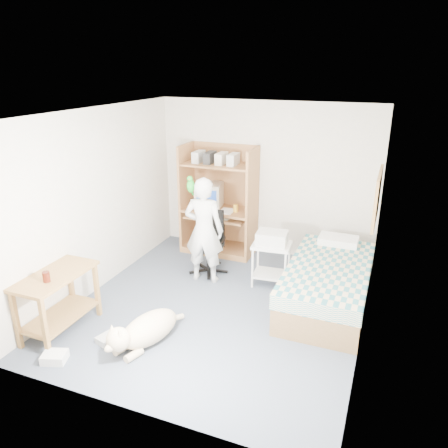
% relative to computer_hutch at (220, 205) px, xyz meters
% --- Properties ---
extents(floor, '(4.00, 4.00, 0.00)m').
position_rel_computer_hutch_xyz_m(floor, '(0.70, -1.74, -0.82)').
color(floor, '#464E60').
rests_on(floor, ground).
extents(wall_back, '(3.60, 0.02, 2.50)m').
position_rel_computer_hutch_xyz_m(wall_back, '(0.70, 0.26, 0.43)').
color(wall_back, silver).
rests_on(wall_back, floor).
extents(wall_right, '(0.02, 4.00, 2.50)m').
position_rel_computer_hutch_xyz_m(wall_right, '(2.50, -1.74, 0.43)').
color(wall_right, silver).
rests_on(wall_right, floor).
extents(wall_left, '(0.02, 4.00, 2.50)m').
position_rel_computer_hutch_xyz_m(wall_left, '(-1.10, -1.74, 0.43)').
color(wall_left, silver).
rests_on(wall_left, floor).
extents(ceiling, '(3.60, 4.00, 0.02)m').
position_rel_computer_hutch_xyz_m(ceiling, '(0.70, -1.74, 1.68)').
color(ceiling, white).
rests_on(ceiling, wall_back).
extents(computer_hutch, '(1.20, 0.63, 1.80)m').
position_rel_computer_hutch_xyz_m(computer_hutch, '(0.00, 0.00, 0.00)').
color(computer_hutch, '#905D32').
rests_on(computer_hutch, floor).
extents(bed, '(1.02, 2.02, 0.66)m').
position_rel_computer_hutch_xyz_m(bed, '(2.00, -1.12, -0.53)').
color(bed, brown).
rests_on(bed, floor).
extents(side_desk, '(0.50, 1.00, 0.75)m').
position_rel_computer_hutch_xyz_m(side_desk, '(-0.85, -2.94, -0.33)').
color(side_desk, brown).
rests_on(side_desk, floor).
extents(corkboard, '(0.04, 0.94, 0.66)m').
position_rel_computer_hutch_xyz_m(corkboard, '(2.47, -0.84, 0.63)').
color(corkboard, '#8E603F').
rests_on(corkboard, wall_right).
extents(office_chair, '(0.53, 0.53, 0.94)m').
position_rel_computer_hutch_xyz_m(office_chair, '(0.15, -0.80, -0.49)').
color(office_chair, black).
rests_on(office_chair, floor).
extents(person, '(0.61, 0.43, 1.56)m').
position_rel_computer_hutch_xyz_m(person, '(0.20, -1.10, -0.04)').
color(person, silver).
rests_on(person, floor).
extents(parrot, '(0.11, 0.20, 0.32)m').
position_rel_computer_hutch_xyz_m(parrot, '(0.01, -1.08, 0.61)').
color(parrot, '#148E27').
rests_on(parrot, person).
extents(dog, '(0.59, 1.12, 0.43)m').
position_rel_computer_hutch_xyz_m(dog, '(0.23, -2.81, -0.63)').
color(dog, beige).
rests_on(dog, floor).
extents(printer_cart, '(0.56, 0.46, 0.63)m').
position_rel_computer_hutch_xyz_m(printer_cart, '(1.15, -0.87, -0.40)').
color(printer_cart, silver).
rests_on(printer_cart, floor).
extents(printer, '(0.45, 0.35, 0.18)m').
position_rel_computer_hutch_xyz_m(printer, '(1.15, -0.87, -0.10)').
color(printer, beige).
rests_on(printer, printer_cart).
extents(crt_monitor, '(0.48, 0.50, 0.39)m').
position_rel_computer_hutch_xyz_m(crt_monitor, '(-0.19, 0.01, 0.15)').
color(crt_monitor, beige).
rests_on(crt_monitor, computer_hutch).
extents(keyboard, '(0.47, 0.21, 0.03)m').
position_rel_computer_hutch_xyz_m(keyboard, '(0.02, -0.16, -0.15)').
color(keyboard, beige).
rests_on(keyboard, computer_hutch).
extents(pencil_cup, '(0.08, 0.08, 0.12)m').
position_rel_computer_hutch_xyz_m(pencil_cup, '(0.32, -0.09, -0.00)').
color(pencil_cup, gold).
rests_on(pencil_cup, computer_hutch).
extents(drink_glass, '(0.08, 0.08, 0.12)m').
position_rel_computer_hutch_xyz_m(drink_glass, '(-0.80, -3.11, -0.01)').
color(drink_glass, '#44150A').
rests_on(drink_glass, side_desk).
extents(floor_box_a, '(0.30, 0.27, 0.10)m').
position_rel_computer_hutch_xyz_m(floor_box_a, '(-0.52, -3.44, -0.77)').
color(floor_box_a, white).
rests_on(floor_box_a, floor).
extents(floor_box_b, '(0.24, 0.26, 0.08)m').
position_rel_computer_hutch_xyz_m(floor_box_b, '(-0.20, -2.94, -0.78)').
color(floor_box_b, '#AFAFAA').
rests_on(floor_box_b, floor).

